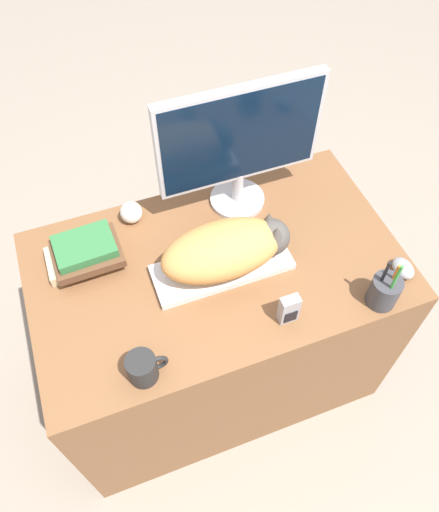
# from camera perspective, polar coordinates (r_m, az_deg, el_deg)

# --- Properties ---
(ground_plane) EXTENTS (12.00, 12.00, 0.00)m
(ground_plane) POSITION_cam_1_polar(r_m,az_deg,el_deg) (2.08, 3.22, -20.50)
(ground_plane) COLOR gray
(desk) EXTENTS (1.14, 0.68, 0.76)m
(desk) POSITION_cam_1_polar(r_m,az_deg,el_deg) (1.85, -0.29, -7.76)
(desk) COLOR brown
(desk) RESTS_ON ground_plane
(keyboard) EXTENTS (0.42, 0.15, 0.02)m
(keyboard) POSITION_cam_1_polar(r_m,az_deg,el_deg) (1.50, 0.29, -1.29)
(keyboard) COLOR silver
(keyboard) RESTS_ON desk
(cat) EXTENTS (0.39, 0.19, 0.15)m
(cat) POSITION_cam_1_polar(r_m,az_deg,el_deg) (1.44, 1.05, 0.88)
(cat) COLOR #D18C47
(cat) RESTS_ON keyboard
(monitor) EXTENTS (0.51, 0.18, 0.44)m
(monitor) POSITION_cam_1_polar(r_m,az_deg,el_deg) (1.51, 2.35, 12.92)
(monitor) COLOR #B7B7BC
(monitor) RESTS_ON desk
(computer_mouse) EXTENTS (0.06, 0.08, 0.04)m
(computer_mouse) POSITION_cam_1_polar(r_m,az_deg,el_deg) (1.59, 20.25, -1.32)
(computer_mouse) COLOR gray
(computer_mouse) RESTS_ON desk
(coffee_mug) EXTENTS (0.11, 0.08, 0.09)m
(coffee_mug) POSITION_cam_1_polar(r_m,az_deg,el_deg) (1.32, -8.71, -12.52)
(coffee_mug) COLOR black
(coffee_mug) RESTS_ON desk
(pen_cup) EXTENTS (0.09, 0.09, 0.20)m
(pen_cup) POSITION_cam_1_polar(r_m,az_deg,el_deg) (1.48, 18.31, -3.82)
(pen_cup) COLOR #38383D
(pen_cup) RESTS_ON desk
(baseball) EXTENTS (0.07, 0.07, 0.07)m
(baseball) POSITION_cam_1_polar(r_m,az_deg,el_deg) (1.63, -10.07, 4.93)
(baseball) COLOR silver
(baseball) RESTS_ON desk
(phone) EXTENTS (0.05, 0.03, 0.10)m
(phone) POSITION_cam_1_polar(r_m,az_deg,el_deg) (1.39, 7.94, -6.07)
(phone) COLOR #99999E
(phone) RESTS_ON desk
(book_stack) EXTENTS (0.22, 0.16, 0.09)m
(book_stack) POSITION_cam_1_polar(r_m,az_deg,el_deg) (1.55, -15.09, 0.33)
(book_stack) COLOR #C6B284
(book_stack) RESTS_ON desk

